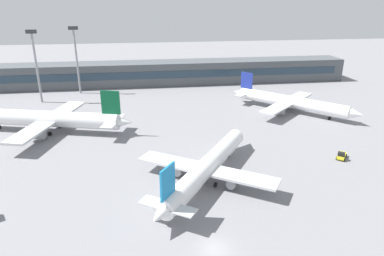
% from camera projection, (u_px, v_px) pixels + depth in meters
% --- Properties ---
extents(ground_plane, '(400.00, 400.00, 0.00)m').
position_uv_depth(ground_plane, '(181.00, 140.00, 85.40)').
color(ground_plane, gray).
extents(terminal_building, '(148.55, 12.13, 9.00)m').
position_uv_depth(terminal_building, '(163.00, 73.00, 139.48)').
color(terminal_building, '#4C5156').
rests_on(terminal_building, ground_plane).
extents(airplane_near, '(25.72, 34.31, 9.79)m').
position_uv_depth(airplane_near, '(208.00, 165.00, 65.85)').
color(airplane_near, white).
rests_on(airplane_near, ground_plane).
extents(airplane_mid, '(45.97, 32.69, 11.59)m').
position_uv_depth(airplane_mid, '(45.00, 119.00, 89.61)').
color(airplane_mid, white).
rests_on(airplane_mid, ground_plane).
extents(airplane_far, '(30.63, 32.22, 10.17)m').
position_uv_depth(airplane_far, '(292.00, 102.00, 105.25)').
color(airplane_far, white).
rests_on(airplane_far, ground_plane).
extents(baggage_tug_yellow, '(3.44, 3.74, 1.75)m').
position_uv_depth(baggage_tug_yellow, '(342.00, 155.00, 75.17)').
color(baggage_tug_yellow, yellow).
rests_on(baggage_tug_yellow, ground_plane).
extents(floodlight_tower_west, '(3.20, 0.80, 23.57)m').
position_uv_depth(floodlight_tower_west, '(36.00, 61.00, 111.50)').
color(floodlight_tower_west, gray).
rests_on(floodlight_tower_west, ground_plane).
extents(floodlight_tower_east, '(3.20, 0.80, 23.70)m').
position_uv_depth(floodlight_tower_east, '(76.00, 55.00, 122.62)').
color(floodlight_tower_east, gray).
rests_on(floodlight_tower_east, ground_plane).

